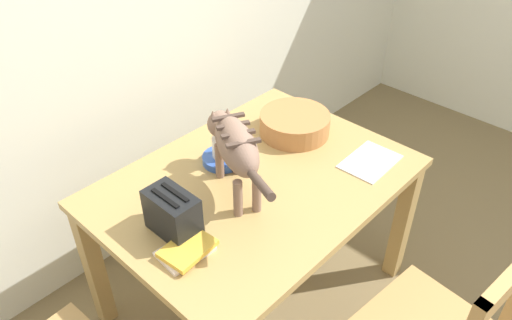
{
  "coord_description": "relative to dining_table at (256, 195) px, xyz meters",
  "views": [
    {
      "loc": [
        -1.26,
        -0.08,
        2.04
      ],
      "look_at": [
        -0.08,
        1.04,
        0.83
      ],
      "focal_mm": 34.97,
      "sensor_mm": 36.0,
      "label": 1
    }
  ],
  "objects": [
    {
      "name": "book_stack",
      "position": [
        -0.47,
        -0.11,
        0.1
      ],
      "size": [
        0.2,
        0.16,
        0.03
      ],
      "color": "beige",
      "rests_on": "dining_table"
    },
    {
      "name": "cat",
      "position": [
        -0.1,
        0.02,
        0.3
      ],
      "size": [
        0.34,
        0.59,
        0.32
      ],
      "rotation": [
        0.0,
        0.0,
        -0.48
      ],
      "color": "#896A58",
      "rests_on": "dining_table"
    },
    {
      "name": "saucer_bowl",
      "position": [
        -0.01,
        0.19,
        0.1
      ],
      "size": [
        0.18,
        0.18,
        0.03
      ],
      "primitive_type": "cylinder",
      "color": "#3057B5",
      "rests_on": "dining_table"
    },
    {
      "name": "magazine",
      "position": [
        0.43,
        -0.28,
        0.09
      ],
      "size": [
        0.27,
        0.19,
        0.01
      ],
      "primitive_type": "cube",
      "rotation": [
        0.0,
        0.0,
        0.03
      ],
      "color": "silver",
      "rests_on": "dining_table"
    },
    {
      "name": "wicker_basket",
      "position": [
        0.38,
        0.11,
        0.14
      ],
      "size": [
        0.33,
        0.33,
        0.1
      ],
      "color": "#B47642",
      "rests_on": "dining_table"
    },
    {
      "name": "dining_table",
      "position": [
        0.0,
        0.0,
        0.0
      ],
      "size": [
        1.29,
        0.94,
        0.73
      ],
      "color": "tan",
      "rests_on": "ground_plane"
    },
    {
      "name": "toaster",
      "position": [
        -0.43,
        0.01,
        0.17
      ],
      "size": [
        0.12,
        0.2,
        0.18
      ],
      "color": "black",
      "rests_on": "dining_table"
    },
    {
      "name": "coffee_mug",
      "position": [
        -0.01,
        0.19,
        0.17
      ],
      "size": [
        0.13,
        0.08,
        0.09
      ],
      "color": "white",
      "rests_on": "saucer_bowl"
    },
    {
      "name": "wall_rear",
      "position": [
        0.08,
        0.8,
        0.6
      ],
      "size": [
        5.2,
        0.11,
        2.5
      ],
      "color": "silver",
      "rests_on": "ground_plane"
    }
  ]
}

